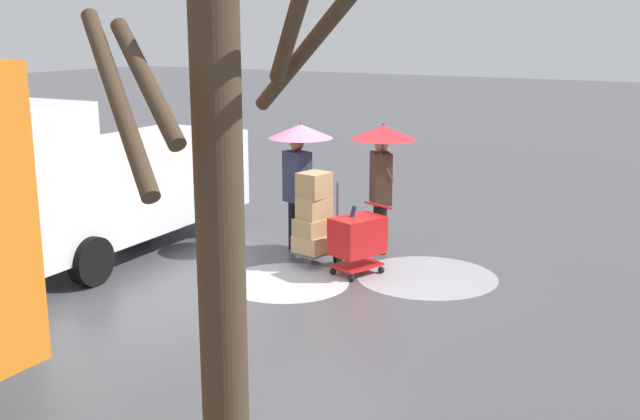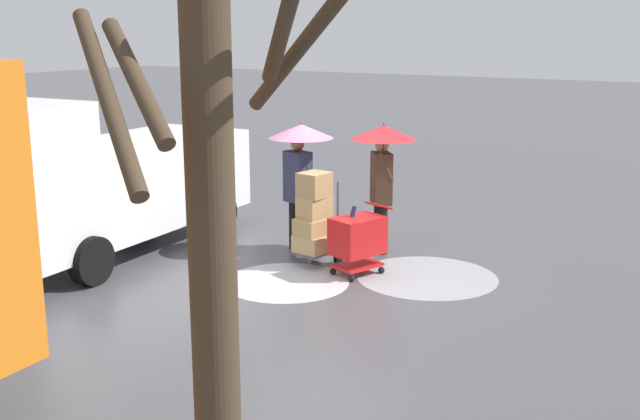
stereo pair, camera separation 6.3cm
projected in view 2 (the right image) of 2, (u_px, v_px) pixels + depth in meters
The scene contains 9 objects.
ground_plane at pixel (320, 267), 12.04m from camera, with size 90.00×90.00×0.00m, color #4C4C51.
slush_patch_under_van at pixel (427, 277), 11.54m from camera, with size 2.10×2.10×0.01m, color #999BA0.
slush_patch_mid_street at pixel (286, 282), 11.31m from camera, with size 1.85×1.85×0.01m, color silver.
cargo_van_parked_right at pixel (102, 182), 12.54m from camera, with size 2.37×5.42×2.60m.
shopping_cart_vendor at pixel (358, 238), 11.55m from camera, with size 0.80×0.96×1.04m.
hand_dolly_boxes at pixel (315, 218), 11.95m from camera, with size 0.63×0.79×1.47m.
pedestrian_pink_side at pixel (300, 156), 12.53m from camera, with size 1.04×1.04×2.15m.
pedestrian_black_side at pixel (383, 158), 12.40m from camera, with size 1.04×1.04×2.15m.
bare_tree_near at pixel (217, 342), 3.90m from camera, with size 1.48×1.49×4.02m.
Camera 2 is at (-5.78, 9.95, 3.65)m, focal length 43.55 mm.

